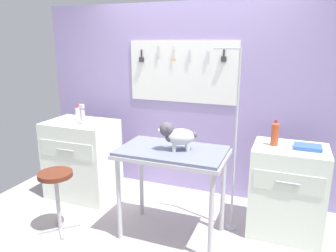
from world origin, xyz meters
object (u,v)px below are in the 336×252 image
(grooming_table, at_px, (172,159))
(stool, at_px, (56,184))
(counter_left, at_px, (82,159))
(dog, at_px, (176,135))
(soda_bottle, at_px, (275,134))
(shampoo_bottle, at_px, (78,113))
(grooming_arm, at_px, (234,150))
(cabinet_right, at_px, (287,191))

(grooming_table, relative_size, stool, 1.60)
(grooming_table, bearing_deg, counter_left, 162.69)
(dog, xyz_separation_m, counter_left, (-1.36, 0.42, -0.56))
(soda_bottle, bearing_deg, shampoo_bottle, 178.91)
(grooming_table, distance_m, stool, 1.17)
(grooming_arm, relative_size, stool, 2.87)
(shampoo_bottle, bearing_deg, cabinet_right, -1.05)
(counter_left, distance_m, cabinet_right, 2.35)
(stool, bearing_deg, grooming_arm, 22.49)
(grooming_arm, xyz_separation_m, shampoo_bottle, (-1.92, 0.17, 0.17))
(grooming_table, relative_size, cabinet_right, 1.13)
(grooming_arm, distance_m, dog, 0.60)
(grooming_arm, height_order, soda_bottle, grooming_arm)
(shampoo_bottle, bearing_deg, soda_bottle, -1.09)
(grooming_table, xyz_separation_m, stool, (-1.08, -0.34, -0.28))
(counter_left, xyz_separation_m, cabinet_right, (2.35, 0.04, -0.02))
(cabinet_right, height_order, shampoo_bottle, shampoo_bottle)
(grooming_arm, height_order, shampoo_bottle, grooming_arm)
(grooming_table, bearing_deg, grooming_arm, 32.04)
(soda_bottle, bearing_deg, stool, -158.00)
(counter_left, relative_size, cabinet_right, 1.05)
(grooming_arm, bearing_deg, counter_left, 177.22)
(dog, xyz_separation_m, soda_bottle, (0.83, 0.46, -0.02))
(grooming_table, distance_m, soda_bottle, 1.00)
(dog, bearing_deg, grooming_table, 168.59)
(shampoo_bottle, xyz_separation_m, soda_bottle, (2.27, -0.04, -0.00))
(counter_left, bearing_deg, shampoo_bottle, 135.78)
(grooming_table, bearing_deg, stool, -162.61)
(dog, distance_m, cabinet_right, 1.23)
(grooming_arm, xyz_separation_m, soda_bottle, (0.35, 0.13, 0.16))
(grooming_table, height_order, dog, dog)
(grooming_table, height_order, counter_left, counter_left)
(grooming_table, xyz_separation_m, cabinet_right, (1.03, 0.45, -0.35))
(grooming_table, distance_m, dog, 0.24)
(soda_bottle, bearing_deg, grooming_table, -152.64)
(grooming_table, relative_size, soda_bottle, 4.06)
(dog, bearing_deg, counter_left, 162.87)
(counter_left, relative_size, shampoo_bottle, 4.94)
(dog, bearing_deg, stool, -163.67)
(counter_left, bearing_deg, stool, -72.49)
(cabinet_right, relative_size, stool, 1.42)
(grooming_table, height_order, grooming_arm, grooming_arm)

